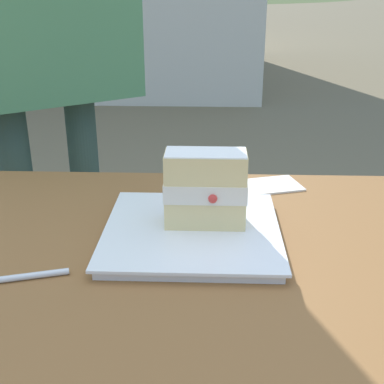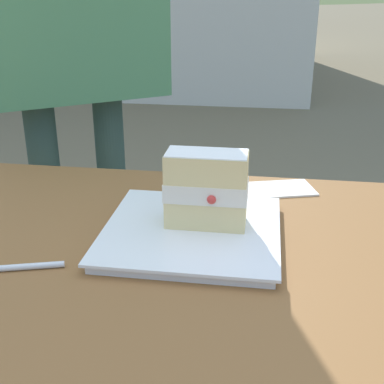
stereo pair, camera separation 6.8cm
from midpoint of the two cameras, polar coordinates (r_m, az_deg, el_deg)
patio_table at (r=0.66m, az=-20.26°, el=-18.01°), size 1.67×0.83×0.70m
dessert_plate at (r=0.70m, az=-2.77°, el=-4.57°), size 0.24×0.24×0.02m
cake_slice at (r=0.69m, az=-1.28°, el=0.34°), size 0.11×0.06×0.10m
paper_napkin at (r=0.88m, az=5.90°, el=0.65°), size 0.14×0.10×0.00m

